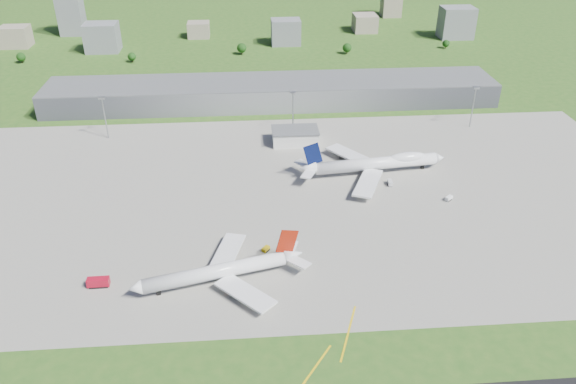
{
  "coord_description": "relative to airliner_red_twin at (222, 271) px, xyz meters",
  "views": [
    {
      "loc": [
        -16.81,
        -196.39,
        139.96
      ],
      "look_at": [
        0.36,
        27.95,
        9.0
      ],
      "focal_mm": 35.0,
      "sensor_mm": 36.0,
      "label": 1
    }
  ],
  "objects": [
    {
      "name": "tree_e",
      "position": [
        99.14,
        298.68,
        0.54
      ],
      "size": [
        7.65,
        7.65,
        9.35
      ],
      "color": "#382314",
      "rests_on": "ground"
    },
    {
      "name": "airliner_blue_quad",
      "position": [
        78.06,
        83.16,
        0.74
      ],
      "size": [
        78.77,
        61.42,
        20.57
      ],
      "rotation": [
        0.0,
        0.0,
        0.11
      ],
      "color": "white",
      "rests_on": "ground"
    },
    {
      "name": "airliner_red_twin",
      "position": [
        0.0,
        0.0,
        0.0
      ],
      "size": [
        67.13,
        51.39,
        18.67
      ],
      "rotation": [
        0.0,
        0.0,
        3.39
      ],
      "color": "white",
      "rests_on": "ground"
    },
    {
      "name": "bldg_e",
      "position": [
        209.14,
        343.68,
        9.03
      ],
      "size": [
        30.0,
        22.0,
        28.0
      ],
      "primitive_type": "cube",
      "color": "slate",
      "rests_on": "ground"
    },
    {
      "name": "bldg_tall_w",
      "position": [
        -150.86,
        383.68,
        17.03
      ],
      "size": [
        22.0,
        20.0,
        44.0
      ],
      "primitive_type": "cube",
      "color": "slate",
      "rests_on": "ground"
    },
    {
      "name": "van_white_near",
      "position": [
        82.68,
        70.14,
        -3.73
      ],
      "size": [
        2.3,
        4.85,
        2.46
      ],
      "rotation": [
        0.0,
        0.0,
        1.55
      ],
      "color": "silver",
      "rests_on": "ground"
    },
    {
      "name": "tree_w",
      "position": [
        -80.86,
        288.68,
        -0.11
      ],
      "size": [
        6.75,
        6.75,
        8.25
      ],
      "color": "#382314",
      "rests_on": "ground"
    },
    {
      "name": "van_white_far",
      "position": [
        107.56,
        53.04,
        -3.86
      ],
      "size": [
        4.39,
        4.07,
        2.17
      ],
      "rotation": [
        0.0,
        0.0,
        0.68
      ],
      "color": "white",
      "rests_on": "ground"
    },
    {
      "name": "tug_yellow",
      "position": [
        17.64,
        18.59,
        -4.04
      ],
      "size": [
        3.82,
        4.09,
        1.79
      ],
      "rotation": [
        0.0,
        0.0,
        0.91
      ],
      "color": "#BA980A",
      "rests_on": "ground"
    },
    {
      "name": "bldg_w",
      "position": [
        -110.86,
        323.68,
        7.03
      ],
      "size": [
        28.0,
        22.0,
        24.0
      ],
      "primitive_type": "cube",
      "color": "slate",
      "rests_on": "ground"
    },
    {
      "name": "mast_east",
      "position": [
        149.14,
        138.68,
        12.73
      ],
      "size": [
        3.5,
        2.0,
        25.9
      ],
      "color": "gray",
      "rests_on": "ground"
    },
    {
      "name": "bldg_far_w",
      "position": [
        -190.86,
        343.68,
        4.03
      ],
      "size": [
        24.0,
        20.0,
        18.0
      ],
      "primitive_type": "cube",
      "color": "gray",
      "rests_on": "ground"
    },
    {
      "name": "ops_building",
      "position": [
        39.14,
        123.68,
        -0.97
      ],
      "size": [
        26.0,
        16.0,
        8.0
      ],
      "primitive_type": "cube",
      "color": "silver",
      "rests_on": "ground"
    },
    {
      "name": "apron",
      "position": [
        39.14,
        63.68,
        -4.93
      ],
      "size": [
        360.0,
        190.0,
        0.08
      ],
      "primitive_type": "cube",
      "color": "gray",
      "rests_on": "ground"
    },
    {
      "name": "terminal",
      "position": [
        29.14,
        188.68,
        2.53
      ],
      "size": [
        300.0,
        42.0,
        15.0
      ],
      "primitive_type": "cube",
      "color": "slate",
      "rests_on": "ground"
    },
    {
      "name": "mast_west",
      "position": [
        -70.86,
        138.68,
        12.73
      ],
      "size": [
        3.5,
        2.0,
        25.9
      ],
      "color": "gray",
      "rests_on": "ground"
    },
    {
      "name": "bldg_cw",
      "position": [
        -30.86,
        363.68,
        2.03
      ],
      "size": [
        20.0,
        18.0,
        14.0
      ],
      "primitive_type": "cube",
      "color": "gray",
      "rests_on": "ground"
    },
    {
      "name": "ground",
      "position": [
        29.14,
        173.68,
        -4.97
      ],
      "size": [
        1400.0,
        1400.0,
        0.0
      ],
      "primitive_type": "plane",
      "color": "#2A571B",
      "rests_on": "ground"
    },
    {
      "name": "bldg_ce",
      "position": [
        129.14,
        373.68,
        3.03
      ],
      "size": [
        22.0,
        24.0,
        16.0
      ],
      "primitive_type": "cube",
      "color": "gray",
      "rests_on": "ground"
    },
    {
      "name": "bldg_c",
      "position": [
        49.14,
        333.68,
        6.03
      ],
      "size": [
        26.0,
        20.0,
        22.0
      ],
      "primitive_type": "cube",
      "color": "slate",
      "rests_on": "ground"
    },
    {
      "name": "tree_c",
      "position": [
        9.14,
        303.68,
        0.86
      ],
      "size": [
        8.1,
        8.1,
        9.9
      ],
      "color": "#382314",
      "rests_on": "ground"
    },
    {
      "name": "tree_far_w",
      "position": [
        -170.86,
        293.68,
        0.21
      ],
      "size": [
        7.2,
        7.2,
        8.8
      ],
      "color": "#382314",
      "rests_on": "ground"
    },
    {
      "name": "fire_truck",
      "position": [
        -47.36,
        0.6,
        -3.13
      ],
      "size": [
        8.47,
        3.46,
        3.71
      ],
      "rotation": [
        0.0,
        0.0,
        0.02
      ],
      "color": "#A40B20",
      "rests_on": "ground"
    },
    {
      "name": "tree_far_e",
      "position": [
        189.14,
        308.68,
        -0.44
      ],
      "size": [
        6.3,
        6.3,
        7.7
      ],
      "color": "#382314",
      "rests_on": "ground"
    },
    {
      "name": "mast_center",
      "position": [
        39.14,
        138.68,
        12.73
      ],
      "size": [
        3.5,
        2.0,
        25.9
      ],
      "color": "gray",
      "rests_on": "ground"
    }
  ]
}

